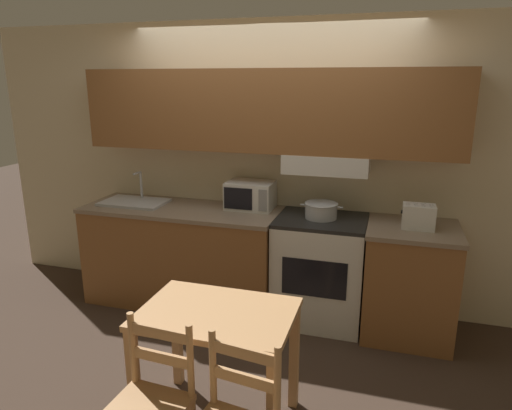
% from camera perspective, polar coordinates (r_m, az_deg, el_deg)
% --- Properties ---
extents(ground_plane, '(16.00, 16.00, 0.00)m').
position_cam_1_polar(ground_plane, '(4.57, 1.50, -11.17)').
color(ground_plane, '#3D2D23').
extents(wall_back, '(5.64, 0.38, 2.55)m').
position_cam_1_polar(wall_back, '(4.05, 1.59, 8.07)').
color(wall_back, beige).
rests_on(wall_back, ground_plane).
extents(lower_counter_main, '(1.79, 0.68, 0.92)m').
position_cam_1_polar(lower_counter_main, '(4.33, -9.05, -6.18)').
color(lower_counter_main, brown).
rests_on(lower_counter_main, ground_plane).
extents(lower_counter_right_stub, '(0.71, 0.68, 0.92)m').
position_cam_1_polar(lower_counter_right_stub, '(3.95, 18.58, -9.00)').
color(lower_counter_right_stub, brown).
rests_on(lower_counter_right_stub, ground_plane).
extents(stove_range, '(0.74, 0.62, 0.92)m').
position_cam_1_polar(stove_range, '(4.00, 7.97, -8.01)').
color(stove_range, silver).
rests_on(stove_range, ground_plane).
extents(cooking_pot, '(0.36, 0.28, 0.13)m').
position_cam_1_polar(cooking_pot, '(3.84, 8.14, -0.61)').
color(cooking_pot, '#B7BABF').
rests_on(cooking_pot, stove_range).
extents(microwave, '(0.41, 0.31, 0.24)m').
position_cam_1_polar(microwave, '(4.08, -0.70, 1.24)').
color(microwave, silver).
rests_on(microwave, lower_counter_main).
extents(toaster, '(0.25, 0.17, 0.19)m').
position_cam_1_polar(toaster, '(3.75, 19.65, -1.36)').
color(toaster, silver).
rests_on(toaster, lower_counter_right_stub).
extents(sink_basin, '(0.59, 0.38, 0.28)m').
position_cam_1_polar(sink_basin, '(4.41, -14.97, 0.41)').
color(sink_basin, '#B7BABF').
rests_on(sink_basin, lower_counter_main).
extents(dining_table, '(0.89, 0.62, 0.75)m').
position_cam_1_polar(dining_table, '(2.77, -4.85, -15.54)').
color(dining_table, tan).
rests_on(dining_table, ground_plane).
extents(chair_left_of_table, '(0.40, 0.40, 0.87)m').
position_cam_1_polar(chair_left_of_table, '(2.58, -13.23, -23.48)').
color(chair_left_of_table, tan).
rests_on(chair_left_of_table, ground_plane).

